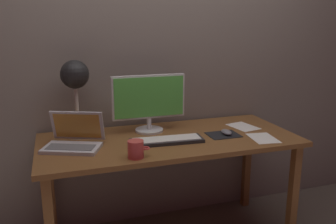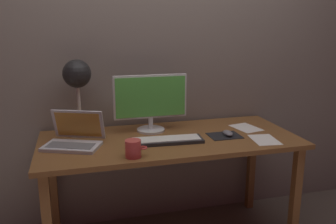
{
  "view_description": "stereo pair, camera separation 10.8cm",
  "coord_description": "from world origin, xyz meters",
  "views": [
    {
      "loc": [
        -0.66,
        -2.02,
        1.44
      ],
      "look_at": [
        -0.03,
        -0.05,
        0.92
      ],
      "focal_mm": 38.02,
      "sensor_mm": 36.0,
      "label": 1
    },
    {
      "loc": [
        -0.56,
        -2.05,
        1.44
      ],
      "look_at": [
        -0.03,
        -0.05,
        0.92
      ],
      "focal_mm": 38.02,
      "sensor_mm": 36.0,
      "label": 2
    }
  ],
  "objects": [
    {
      "name": "monitor",
      "position": [
        -0.09,
        0.17,
        0.95
      ],
      "size": [
        0.48,
        0.18,
        0.38
      ],
      "color": "silver",
      "rests_on": "desk"
    },
    {
      "name": "desk",
      "position": [
        0.0,
        0.0,
        0.66
      ],
      "size": [
        1.6,
        0.7,
        0.74
      ],
      "color": "brown",
      "rests_on": "ground"
    },
    {
      "name": "mousepad",
      "position": [
        0.35,
        -0.06,
        0.74
      ],
      "size": [
        0.2,
        0.16,
        0.0
      ],
      "primitive_type": "cube",
      "color": "black",
      "rests_on": "desk"
    },
    {
      "name": "paper_sheet_near_mouse",
      "position": [
        0.56,
        0.07,
        0.74
      ],
      "size": [
        0.19,
        0.24,
        0.0
      ],
      "primitive_type": "cube",
      "rotation": [
        0.0,
        0.0,
        0.2
      ],
      "color": "white",
      "rests_on": "desk"
    },
    {
      "name": "keyboard_main",
      "position": [
        -0.04,
        -0.08,
        0.75
      ],
      "size": [
        0.45,
        0.17,
        0.03
      ],
      "color": "#28282B",
      "rests_on": "desk"
    },
    {
      "name": "coffee_mug",
      "position": [
        -0.28,
        -0.27,
        0.79
      ],
      "size": [
        0.12,
        0.09,
        0.1
      ],
      "color": "#CC3F3F",
      "rests_on": "desk"
    },
    {
      "name": "desk_lamp",
      "position": [
        -0.54,
        0.21,
        1.1
      ],
      "size": [
        0.18,
        0.18,
        0.48
      ],
      "color": "beige",
      "rests_on": "desk"
    },
    {
      "name": "paper_sheet_by_keyboard",
      "position": [
        0.55,
        -0.19,
        0.74
      ],
      "size": [
        0.17,
        0.23,
        0.0
      ],
      "primitive_type": "cube",
      "rotation": [
        0.0,
        0.0,
        -0.13
      ],
      "color": "white",
      "rests_on": "desk"
    },
    {
      "name": "laptop",
      "position": [
        -0.57,
        0.01,
        0.8
      ],
      "size": [
        0.38,
        0.34,
        0.2
      ],
      "color": "silver",
      "rests_on": "desk"
    },
    {
      "name": "mouse",
      "position": [
        0.36,
        -0.06,
        0.76
      ],
      "size": [
        0.06,
        0.1,
        0.03
      ],
      "primitive_type": "ellipsoid",
      "color": "slate",
      "rests_on": "mousepad"
    },
    {
      "name": "back_wall",
      "position": [
        0.0,
        0.4,
        1.3
      ],
      "size": [
        4.8,
        0.06,
        2.6
      ],
      "primitive_type": "cube",
      "color": "gray",
      "rests_on": "ground"
    }
  ]
}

